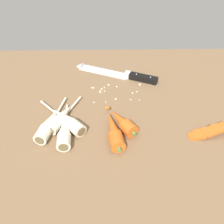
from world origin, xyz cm
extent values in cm
cube|color=brown|center=(0.00, 0.00, -2.00)|extent=(120.00, 90.00, 4.00)
cube|color=silver|center=(-2.76, 25.22, 0.25)|extent=(20.09, 12.03, 0.50)
cone|color=silver|center=(-13.03, 29.69, 0.25)|extent=(4.33, 4.83, 3.96)
cube|color=silver|center=(6.41, 21.22, 1.10)|extent=(3.01, 3.49, 2.20)
cube|color=black|center=(12.37, 18.62, 1.10)|extent=(11.20, 6.96, 2.20)
sphere|color=silver|center=(9.80, 19.74, 2.20)|extent=(0.50, 0.50, 0.50)
sphere|color=silver|center=(14.93, 17.50, 2.20)|extent=(0.50, 0.50, 0.50)
cylinder|color=#D6601E|center=(1.06, -15.61, 2.10)|extent=(5.10, 6.04, 4.20)
cone|color=#D6601E|center=(-0.09, -9.27, 2.10)|extent=(6.24, 13.39, 3.99)
sphere|color=#D6601E|center=(-1.67, -0.65, 2.10)|extent=(1.20, 1.20, 1.20)
cylinder|color=#5B7F3D|center=(1.65, -18.84, 2.10)|extent=(1.36, 1.20, 1.20)
cylinder|color=#D6601E|center=(4.84, -10.43, 2.10)|extent=(5.73, 5.70, 4.20)
cone|color=#D6601E|center=(2.26, -6.24, 2.10)|extent=(8.56, 10.47, 3.99)
sphere|color=#D6601E|center=(-1.26, -0.54, 2.10)|extent=(1.20, 1.20, 1.20)
cylinder|color=#5B7F3D|center=(6.23, -12.69, 2.10)|extent=(1.55, 1.48, 1.20)
cylinder|color=silver|center=(-10.91, -9.65, 2.00)|extent=(6.43, 6.50, 4.00)
cone|color=silver|center=(-15.75, -4.39, 2.00)|extent=(8.99, 9.31, 3.80)
cylinder|color=silver|center=(-20.71, 1.00, 1.10)|extent=(7.22, 7.76, 0.70)
cylinder|color=brown|center=(-9.17, -11.55, 2.00)|extent=(2.26, 2.12, 2.80)
cylinder|color=silver|center=(-13.82, -15.31, 2.00)|extent=(4.30, 4.92, 4.00)
cone|color=silver|center=(-14.25, -8.85, 2.00)|extent=(4.35, 8.52, 3.80)
cylinder|color=silver|center=(-14.70, -2.23, 1.10)|extent=(1.30, 8.99, 0.70)
cylinder|color=brown|center=(-13.66, -17.63, 2.00)|extent=(2.81, 0.49, 2.80)
cylinder|color=silver|center=(-20.17, -12.39, 2.00)|extent=(5.03, 5.85, 4.00)
cone|color=silver|center=(-18.61, -5.49, 2.00)|extent=(5.71, 9.68, 3.80)
cylinder|color=silver|center=(-17.01, 1.59, 1.10)|extent=(2.85, 9.71, 0.70)
cylinder|color=brown|center=(-20.74, -14.87, 2.00)|extent=(2.80, 0.91, 2.80)
cylinder|color=silver|center=(-17.56, -8.74, 2.00)|extent=(5.46, 5.73, 4.00)
cone|color=silver|center=(-15.08, -2.99, 2.00)|extent=(6.67, 8.87, 3.80)
cylinder|color=silver|center=(-12.53, 2.91, 1.10)|extent=(4.08, 8.25, 0.70)
cylinder|color=brown|center=(-18.46, -10.81, 2.00)|extent=(2.69, 1.38, 2.80)
cylinder|color=#D6601E|center=(24.16, -12.13, 0.35)|extent=(3.68, 3.68, 0.70)
cylinder|color=#D6601E|center=(25.17, -11.88, 0.60)|extent=(3.92, 3.88, 2.45)
cylinder|color=#D6601E|center=(26.51, -12.07, 0.84)|extent=(3.65, 3.57, 1.72)
cylinder|color=#D6601E|center=(27.07, -11.67, 1.08)|extent=(3.79, 3.73, 2.11)
cylinder|color=#D6601E|center=(28.27, -11.68, 1.33)|extent=(3.85, 3.77, 1.82)
cylinder|color=#D6601E|center=(29.63, -11.35, 1.57)|extent=(3.56, 3.49, 2.11)
cylinder|color=#D6601E|center=(30.38, -10.93, 1.82)|extent=(3.90, 3.83, 1.85)
cylinder|color=#D6601E|center=(31.46, -10.92, 2.06)|extent=(3.67, 3.59, 1.76)
cylinder|color=#D6601E|center=(32.73, -10.66, 2.31)|extent=(3.63, 3.58, 2.31)
sphere|color=beige|center=(2.09, 14.63, 0.33)|extent=(0.66, 0.66, 0.66)
sphere|color=beige|center=(-0.96, 15.81, 0.37)|extent=(0.73, 0.73, 0.73)
sphere|color=beige|center=(9.27, 11.21, 0.31)|extent=(0.62, 0.62, 0.62)
sphere|color=beige|center=(-4.01, 11.43, 0.45)|extent=(0.89, 0.89, 0.89)
sphere|color=beige|center=(-2.57, 14.11, 0.29)|extent=(0.59, 0.59, 0.59)
sphere|color=beige|center=(6.77, 6.52, 0.29)|extent=(0.59, 0.59, 0.59)
sphere|color=beige|center=(-2.04, 5.35, 0.24)|extent=(0.49, 0.49, 0.49)
sphere|color=beige|center=(1.47, 6.88, 0.37)|extent=(0.73, 0.73, 0.73)
sphere|color=beige|center=(10.85, 15.87, 0.43)|extent=(0.86, 0.86, 0.86)
sphere|color=beige|center=(-3.56, 13.11, 0.38)|extent=(0.76, 0.76, 0.76)
sphere|color=beige|center=(-6.15, 5.13, 0.27)|extent=(0.55, 0.55, 0.55)
sphere|color=beige|center=(-7.14, 14.08, 0.29)|extent=(0.58, 0.58, 0.58)
sphere|color=beige|center=(7.64, 10.36, 0.32)|extent=(0.63, 0.63, 0.63)
sphere|color=beige|center=(-2.44, 11.78, 0.28)|extent=(0.56, 0.56, 0.56)
sphere|color=beige|center=(-6.47, 13.96, 0.28)|extent=(0.57, 0.57, 0.57)
sphere|color=beige|center=(9.73, 6.28, 0.21)|extent=(0.41, 0.41, 0.41)
camera|label=1|loc=(-1.20, -68.05, 56.04)|focal=42.73mm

